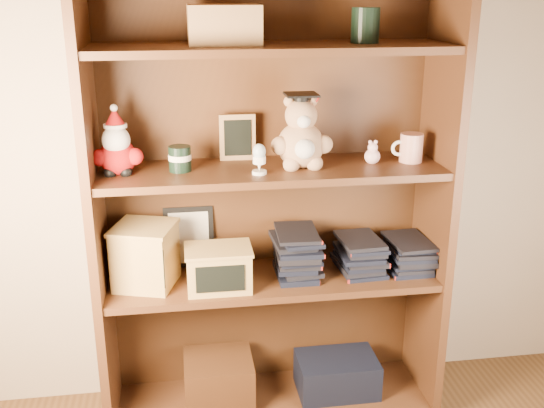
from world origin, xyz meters
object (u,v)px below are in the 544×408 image
Objects in this scene: bookcase at (269,211)px; grad_teddy_bear at (301,139)px; treats_box at (145,255)px; teacher_mug at (411,148)px.

grad_teddy_bear is at bearing -30.45° from bookcase.
treats_box is (-0.53, 0.01, -0.39)m from grad_teddy_bear.
treats_box is at bearing -173.20° from bookcase.
treats_box is at bearing 179.28° from grad_teddy_bear.
teacher_mug is (0.38, 0.01, -0.05)m from grad_teddy_bear.
teacher_mug is (0.48, -0.05, 0.22)m from bookcase.
grad_teddy_bear is 0.39m from teacher_mug.
bookcase reaches higher than treats_box.
bookcase reaches higher than teacher_mug.
bookcase is 0.45m from treats_box.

